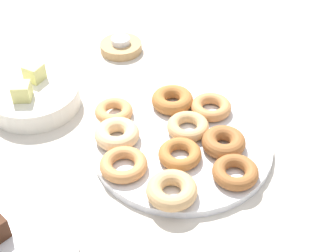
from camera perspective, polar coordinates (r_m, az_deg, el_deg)
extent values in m
plane|color=beige|center=(0.94, 1.70, -2.55)|extent=(2.40, 2.40, 0.00)
cylinder|color=silver|center=(0.94, 1.71, -2.19)|extent=(0.35, 0.35, 0.02)
torus|color=tan|center=(0.95, 2.40, -0.06)|extent=(0.08, 0.08, 0.02)
torus|color=#C6844C|center=(0.87, -5.33, -4.62)|extent=(0.11, 0.11, 0.02)
torus|color=#AD6B33|center=(0.89, 1.43, -3.37)|extent=(0.11, 0.11, 0.02)
torus|color=tan|center=(0.82, 0.46, -7.68)|extent=(0.12, 0.12, 0.03)
torus|color=#995B2D|center=(0.86, 8.05, -5.48)|extent=(0.12, 0.12, 0.02)
torus|color=#AD6B33|center=(1.01, 0.53, 3.14)|extent=(0.09, 0.09, 0.03)
torus|color=#C6844C|center=(1.00, 5.17, 2.26)|extent=(0.09, 0.09, 0.02)
torus|color=#995B2D|center=(0.91, 6.66, -1.94)|extent=(0.10, 0.10, 0.03)
torus|color=tan|center=(0.99, -6.48, 1.75)|extent=(0.11, 0.11, 0.02)
torus|color=#EABC84|center=(0.93, -6.11, -0.97)|extent=(0.12, 0.12, 0.03)
cylinder|color=tan|center=(1.23, -5.63, 9.37)|extent=(0.10, 0.10, 0.02)
cylinder|color=silver|center=(1.22, -5.69, 10.11)|extent=(0.05, 0.05, 0.02)
cylinder|color=silver|center=(1.07, -15.65, 3.29)|extent=(0.19, 0.19, 0.04)
cube|color=#DBD67A|center=(1.02, -17.07, 3.97)|extent=(0.05, 0.05, 0.04)
cube|color=#DBD67A|center=(1.07, -15.70, 6.18)|extent=(0.04, 0.04, 0.04)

